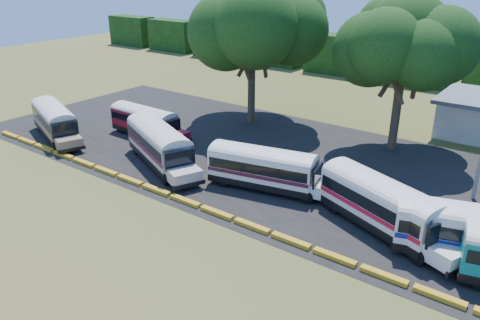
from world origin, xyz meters
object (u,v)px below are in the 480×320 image
Objects in this scene: bus_white_red at (383,203)px; tree_west at (252,21)px; bus_cream_west at (160,143)px; bus_beige at (55,119)px; bus_red at (146,120)px.

tree_west is (-19.96, 13.54, 8.83)m from bus_white_red.
tree_west is (-0.55, 14.44, 8.79)m from bus_cream_west.
bus_beige is at bearing -129.27° from tree_west.
tree_west reaches higher than bus_beige.
bus_red is at bearing 59.19° from bus_beige.
bus_beige is at bearing -153.86° from bus_white_red.
bus_white_red reaches higher than bus_beige.
bus_cream_west is 16.92m from tree_west.
bus_beige is 22.22m from tree_west.
bus_cream_west is (13.43, 1.32, 0.11)m from bus_beige.
bus_white_red is 0.72× the size of tree_west.
bus_beige is 0.69× the size of tree_west.
bus_beige is at bearing -140.08° from bus_red.
bus_white_red is at bearing -6.42° from bus_red.
tree_west is at bearing 116.16° from bus_cream_west.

